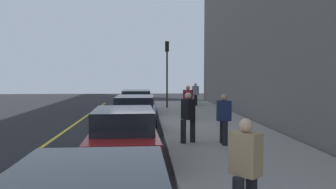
% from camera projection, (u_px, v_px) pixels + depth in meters
% --- Properties ---
extents(ground_plane, '(56.00, 56.00, 0.00)m').
position_uv_depth(ground_plane, '(139.00, 128.00, 15.81)').
color(ground_plane, black).
extents(sidewalk, '(28.00, 4.60, 0.15)m').
position_uv_depth(sidewalk, '(211.00, 126.00, 16.01)').
color(sidewalk, gray).
rests_on(sidewalk, ground).
extents(lane_stripe_centre, '(28.00, 0.14, 0.01)m').
position_uv_depth(lane_stripe_centre, '(68.00, 129.00, 15.61)').
color(lane_stripe_centre, gold).
rests_on(lane_stripe_centre, ground).
extents(parked_car_red, '(4.56, 2.03, 1.51)m').
position_uv_depth(parked_car_red, '(124.00, 135.00, 9.67)').
color(parked_car_red, black).
rests_on(parked_car_red, ground).
extents(parked_car_navy, '(4.56, 1.96, 1.51)m').
position_uv_depth(parked_car_navy, '(135.00, 113.00, 15.24)').
color(parked_car_navy, black).
rests_on(parked_car_navy, ground).
extents(parked_car_silver, '(4.74, 1.94, 1.51)m').
position_uv_depth(parked_car_silver, '(136.00, 103.00, 20.72)').
color(parked_car_silver, black).
rests_on(parked_car_silver, ground).
extents(pedestrian_tan_coat, '(0.52, 0.50, 1.65)m').
position_uv_depth(pedestrian_tan_coat, '(245.00, 168.00, 5.28)').
color(pedestrian_tan_coat, black).
rests_on(pedestrian_tan_coat, sidewalk).
extents(pedestrian_grey_coat, '(0.52, 0.52, 1.65)m').
position_uv_depth(pedestrian_grey_coat, '(195.00, 93.00, 25.63)').
color(pedestrian_grey_coat, black).
rests_on(pedestrian_grey_coat, sidewalk).
extents(pedestrian_black_coat, '(0.54, 0.52, 1.70)m').
position_uv_depth(pedestrian_black_coat, '(188.00, 116.00, 11.64)').
color(pedestrian_black_coat, black).
rests_on(pedestrian_black_coat, sidewalk).
extents(pedestrian_navy_coat, '(0.55, 0.45, 1.66)m').
position_uv_depth(pedestrian_navy_coat, '(224.00, 118.00, 11.39)').
color(pedestrian_navy_coat, black).
rests_on(pedestrian_navy_coat, sidewalk).
extents(pedestrian_burgundy_coat, '(0.54, 0.54, 1.72)m').
position_uv_depth(pedestrian_burgundy_coat, '(188.00, 101.00, 18.02)').
color(pedestrian_burgundy_coat, black).
rests_on(pedestrian_burgundy_coat, sidewalk).
extents(traffic_light_pole, '(0.35, 0.26, 4.55)m').
position_uv_depth(traffic_light_pole, '(167.00, 63.00, 23.69)').
color(traffic_light_pole, '#2D2D19').
rests_on(traffic_light_pole, sidewalk).
extents(rolling_suitcase, '(0.34, 0.22, 0.97)m').
position_uv_depth(rolling_suitcase, '(196.00, 101.00, 26.05)').
color(rolling_suitcase, black).
rests_on(rolling_suitcase, sidewalk).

